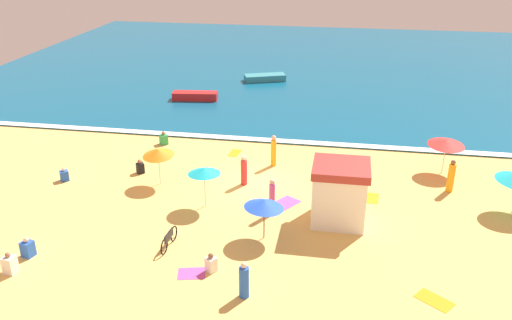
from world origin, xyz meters
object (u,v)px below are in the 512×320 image
lifeguard_cabana (340,193)px  beach_umbrella_2 (446,143)px  beachgoer_0 (244,171)px  parked_bicycle (169,239)px  beach_umbrella_4 (158,152)px  beachgoer_5 (10,264)px  beachgoer_7 (451,177)px  beachgoer_8 (28,248)px  beach_umbrella_1 (204,171)px  beachgoer_9 (211,264)px  small_boat_1 (265,78)px  beachgoer_4 (272,197)px  small_boat_0 (195,96)px  beachgoer_2 (244,281)px  beachgoer_10 (140,167)px  beachgoer_3 (164,139)px  beachgoer_6 (274,151)px  beach_umbrella_3 (264,204)px  beachgoer_1 (64,175)px

lifeguard_cabana → beach_umbrella_2: bearing=49.0°
beachgoer_0 → parked_bicycle: bearing=-107.1°
parked_bicycle → beach_umbrella_4: bearing=112.6°
beach_umbrella_4 → beachgoer_5: (-3.28, -8.94, -1.47)m
lifeguard_cabana → parked_bicycle: (-7.27, -3.57, -1.12)m
beachgoer_7 → beachgoer_8: size_ratio=1.98×
beach_umbrella_1 → beachgoer_9: (1.67, -5.39, -1.59)m
lifeguard_cabana → small_boat_1: (-7.39, 24.19, -1.12)m
beachgoer_9 → beach_umbrella_4: bearing=122.6°
beachgoer_4 → small_boat_1: size_ratio=0.49×
beachgoer_5 → beachgoer_7: (18.79, 10.71, 0.45)m
beachgoer_9 → small_boat_0: beachgoer_9 is taller
beach_umbrella_1 → small_boat_0: 18.05m
beachgoer_4 → small_boat_0: size_ratio=0.51×
beachgoer_2 → beachgoer_10: bearing=128.7°
beachgoer_5 → beachgoer_7: beachgoer_7 is taller
beach_umbrella_4 → beachgoer_2: beach_umbrella_4 is taller
beach_umbrella_2 → beachgoer_4: size_ratio=1.33×
beachgoer_0 → beachgoer_10: (-6.15, 0.44, -0.45)m
beachgoer_3 → beachgoer_5: bearing=-96.1°
beachgoer_4 → parked_bicycle: bearing=-138.0°
beachgoer_10 → beach_umbrella_4: bearing=-36.2°
beachgoer_6 → beachgoer_4: bearing=-82.6°
beachgoer_5 → beachgoer_7: bearing=29.7°
beach_umbrella_3 → beachgoer_3: 13.15m
beach_umbrella_1 → small_boat_1: 23.92m
small_boat_0 → beachgoer_10: bearing=-87.2°
beach_umbrella_4 → beachgoer_6: bearing=31.0°
beach_umbrella_2 → beach_umbrella_3: 12.54m
beachgoer_3 → beachgoer_6: bearing=-16.2°
beach_umbrella_4 → beachgoer_1: 5.63m
beachgoer_7 → small_boat_0: 22.23m
beach_umbrella_3 → beachgoer_7: (9.01, 6.30, -0.89)m
beach_umbrella_3 → beachgoer_10: (-8.09, 5.71, -1.39)m
beach_umbrella_1 → beach_umbrella_2: bearing=26.8°
beach_umbrella_1 → beach_umbrella_2: size_ratio=0.89×
beach_umbrella_3 → beachgoer_10: bearing=144.8°
beachgoer_1 → beach_umbrella_4: bearing=5.4°
small_boat_0 → beachgoer_8: bearing=-92.4°
small_boat_1 → lifeguard_cabana: bearing=-73.0°
beachgoer_0 → beachgoer_9: size_ratio=2.00×
beachgoer_9 → small_boat_1: beachgoer_9 is taller
beachgoer_9 → small_boat_1: (-2.40, 29.25, 0.02)m
beach_umbrella_4 → beachgoer_9: bearing=-57.4°
beachgoer_0 → beachgoer_6: bearing=65.9°
beachgoer_5 → beachgoer_4: bearing=34.0°
beachgoer_1 → beachgoer_7: (20.89, 2.28, 0.54)m
small_boat_0 → beachgoer_9: bearing=-72.6°
beach_umbrella_3 → beach_umbrella_4: (-6.49, 4.54, 0.13)m
beach_umbrella_1 → beachgoer_0: bearing=62.5°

